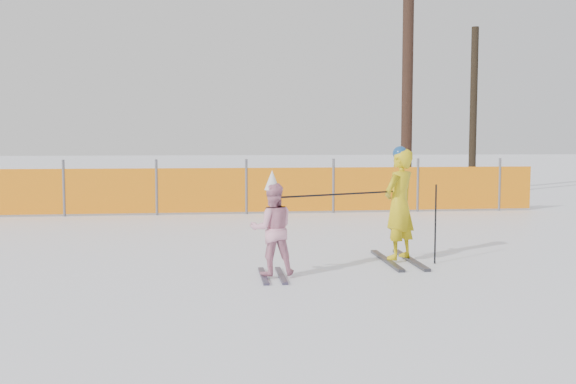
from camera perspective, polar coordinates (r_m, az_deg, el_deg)
name	(u,v)px	position (r m, az deg, el deg)	size (l,w,h in m)	color
ground	(293,274)	(8.12, 0.41, -7.34)	(120.00, 120.00, 0.00)	white
adult	(399,205)	(8.98, 9.87, -1.13)	(0.66, 1.47, 1.60)	black
child	(272,228)	(7.88, -1.41, -3.26)	(0.58, 0.93, 1.32)	black
ski_poles	(377,206)	(8.56, 7.95, -1.24)	(2.19, 0.72, 1.09)	black
safety_fence	(172,190)	(14.55, -10.23, 0.15)	(16.79, 0.06, 1.25)	#595960
tree_trunks	(425,89)	(19.35, 12.05, 8.93)	(2.43, 0.65, 6.74)	black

